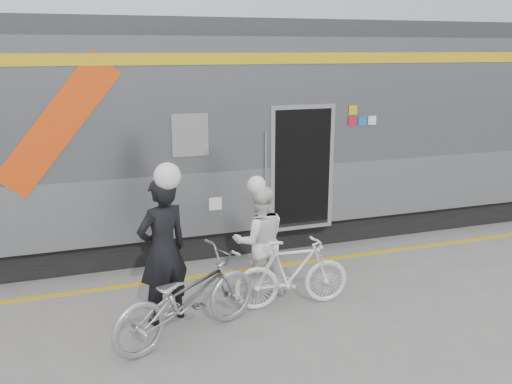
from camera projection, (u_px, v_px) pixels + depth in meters
name	position (u px, v px, depth m)	size (l,w,h in m)	color
ground	(243.00, 340.00, 6.91)	(90.00, 90.00, 0.00)	slate
train	(164.00, 134.00, 10.15)	(24.00, 3.17, 4.10)	black
safety_strip	(204.00, 275.00, 8.88)	(24.00, 0.12, 0.01)	gold
man	(163.00, 251.00, 7.18)	(0.74, 0.48, 2.02)	black
bicycle_left	(187.00, 297.00, 6.85)	(0.74, 2.12, 1.11)	#A3A7AB
woman	(260.00, 241.00, 8.04)	(0.82, 0.64, 1.68)	white
bicycle_right	(292.00, 273.00, 7.71)	(0.48, 1.70, 1.02)	silver
helmet_man	(159.00, 163.00, 6.87)	(0.35, 0.35, 0.35)	white
helmet_woman	(260.00, 177.00, 7.79)	(0.27, 0.27, 0.27)	white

